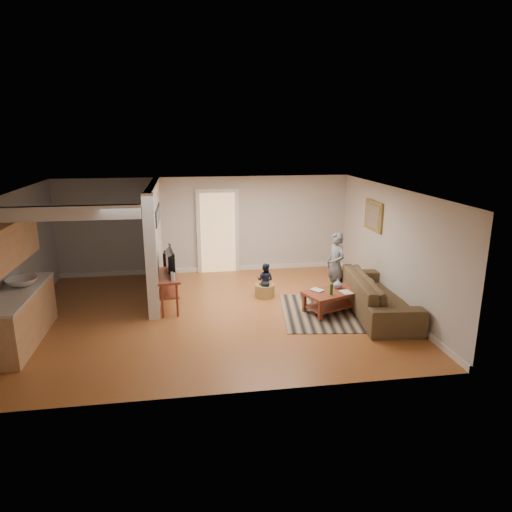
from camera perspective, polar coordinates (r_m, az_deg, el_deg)
The scene contains 11 objects.
ground at distance 9.43m, azimuth -5.16°, elevation -7.17°, with size 7.50×7.50×0.00m, color #915A25.
room_shell at distance 9.40m, azimuth -12.03°, elevation 1.81°, with size 7.54×6.02×2.52m.
area_rug at distance 9.67m, azimuth 11.98°, elevation -6.84°, with size 2.87×2.10×0.01m, color black.
sofa at distance 9.77m, azimuth 14.88°, elevation -6.84°, with size 2.63×1.03×0.77m, color #453D22.
coffee_table at distance 9.50m, azimuth 9.52°, elevation -4.92°, with size 1.29×1.02×0.67m.
tv_console at distance 9.62m, azimuth -11.01°, elevation -2.69°, with size 0.57×1.22×1.01m.
speaker_left at distance 10.39m, azimuth -11.18°, elevation -2.33°, with size 0.10×0.10×1.01m, color black.
speaker_right at distance 10.90m, azimuth -11.07°, elevation -1.70°, with size 0.09×0.09×0.93m, color black.
toy_basket at distance 10.27m, azimuth 1.09°, elevation -4.24°, with size 0.44×0.44×0.39m.
child at distance 10.61m, azimuth 9.76°, elevation -4.76°, with size 0.52×0.34×1.44m, color slate.
toddler at distance 10.29m, azimuth 1.13°, elevation -5.18°, with size 0.39×0.30×0.80m, color #1B2138.
Camera 1 is at (-0.50, -8.72, 3.57)m, focal length 32.00 mm.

